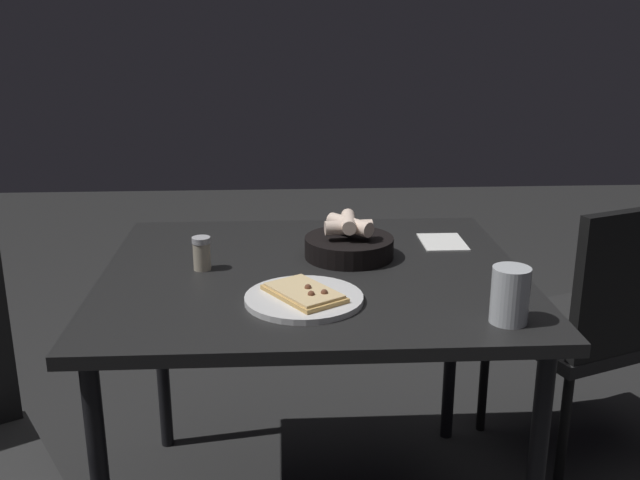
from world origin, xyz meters
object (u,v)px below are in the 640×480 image
object	(u,v)px
bread_basket	(349,244)
pepper_shaker	(202,255)
pizza_plate	(304,297)
dining_table	(313,294)
beer_glass	(510,297)
chair_near	(597,318)

from	to	relation	value
bread_basket	pepper_shaker	bearing A→B (deg)	-78.77
pizza_plate	pepper_shaker	xyz separation A→B (m)	(-0.23, -0.25, 0.03)
pizza_plate	dining_table	bearing A→B (deg)	172.00
dining_table	beer_glass	world-z (taller)	beer_glass
bread_basket	chair_near	xyz separation A→B (m)	(-0.15, 0.77, -0.30)
bread_basket	pepper_shaker	distance (m)	0.39
dining_table	chair_near	xyz separation A→B (m)	(-0.25, 0.87, -0.19)
dining_table	beer_glass	distance (m)	0.54
pizza_plate	chair_near	bearing A→B (deg)	116.99
chair_near	pepper_shaker	bearing A→B (deg)	-78.72
pepper_shaker	beer_glass	bearing A→B (deg)	61.65
beer_glass	pepper_shaker	xyz separation A→B (m)	(-0.36, -0.67, -0.02)
dining_table	bread_basket	size ratio (longest dim) A/B	4.47
dining_table	pepper_shaker	distance (m)	0.30
pizza_plate	bread_basket	xyz separation A→B (m)	(-0.30, 0.13, 0.03)
beer_glass	chair_near	world-z (taller)	beer_glass
pizza_plate	beer_glass	bearing A→B (deg)	72.33
pepper_shaker	chair_near	bearing A→B (deg)	101.28
bread_basket	chair_near	size ratio (longest dim) A/B	0.27
pizza_plate	bread_basket	size ratio (longest dim) A/B	1.14
dining_table	pizza_plate	size ratio (longest dim) A/B	3.93
bread_basket	beer_glass	xyz separation A→B (m)	(0.44, 0.30, 0.02)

